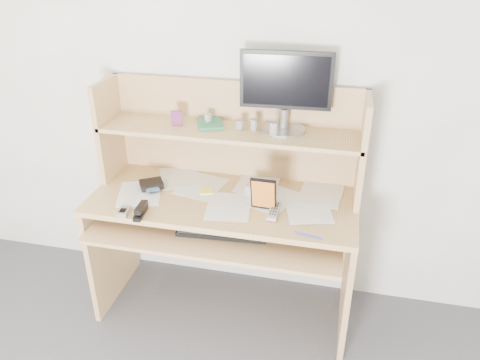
% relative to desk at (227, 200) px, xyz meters
% --- Properties ---
extents(back_wall, '(3.60, 0.04, 2.50)m').
position_rel_desk_xyz_m(back_wall, '(0.00, 0.24, 0.56)').
color(back_wall, white).
rests_on(back_wall, floor).
extents(desk, '(1.40, 0.70, 1.30)m').
position_rel_desk_xyz_m(desk, '(0.00, 0.00, 0.00)').
color(desk, tan).
rests_on(desk, floor).
extents(paper_clutter, '(1.32, 0.54, 0.01)m').
position_rel_desk_xyz_m(paper_clutter, '(0.00, -0.08, 0.06)').
color(paper_clutter, silver).
rests_on(paper_clutter, desk).
extents(keyboard, '(0.46, 0.19, 0.03)m').
position_rel_desk_xyz_m(keyboard, '(0.04, -0.24, -0.03)').
color(keyboard, black).
rests_on(keyboard, desk).
extents(tv_remote, '(0.05, 0.17, 0.02)m').
position_rel_desk_xyz_m(tv_remote, '(0.29, -0.17, 0.07)').
color(tv_remote, '#999994').
rests_on(tv_remote, paper_clutter).
extents(flip_phone, '(0.06, 0.10, 0.02)m').
position_rel_desk_xyz_m(flip_phone, '(-0.44, -0.34, 0.07)').
color(flip_phone, '#B8B8BB').
rests_on(flip_phone, paper_clutter).
extents(stapler, '(0.06, 0.15, 0.04)m').
position_rel_desk_xyz_m(stapler, '(-0.36, -0.33, 0.08)').
color(stapler, black).
rests_on(stapler, paper_clutter).
extents(wallet, '(0.16, 0.15, 0.03)m').
position_rel_desk_xyz_m(wallet, '(-0.41, -0.05, 0.08)').
color(wallet, black).
rests_on(wallet, paper_clutter).
extents(sticky_note_pad, '(0.09, 0.09, 0.01)m').
position_rel_desk_xyz_m(sticky_note_pad, '(-0.10, -0.04, 0.06)').
color(sticky_note_pad, yellow).
rests_on(sticky_note_pad, desk).
extents(digital_camera, '(0.09, 0.04, 0.06)m').
position_rel_desk_xyz_m(digital_camera, '(0.16, -0.03, 0.09)').
color(digital_camera, '#B3B3B6').
rests_on(digital_camera, paper_clutter).
extents(game_case, '(0.13, 0.02, 0.18)m').
position_rel_desk_xyz_m(game_case, '(0.23, -0.16, 0.15)').
color(game_case, black).
rests_on(game_case, paper_clutter).
extents(blue_pen, '(0.13, 0.03, 0.01)m').
position_rel_desk_xyz_m(blue_pen, '(0.47, -0.34, 0.07)').
color(blue_pen, '#1B2FCA').
rests_on(blue_pen, paper_clutter).
extents(card_box, '(0.06, 0.03, 0.08)m').
position_rel_desk_xyz_m(card_box, '(-0.28, 0.06, 0.43)').
color(card_box, maroon).
rests_on(card_box, desk).
extents(shelf_book, '(0.18, 0.21, 0.02)m').
position_rel_desk_xyz_m(shelf_book, '(-0.11, 0.11, 0.40)').
color(shelf_book, '#307A46').
rests_on(shelf_book, desk).
extents(chip_stack_a, '(0.05, 0.05, 0.06)m').
position_rel_desk_xyz_m(chip_stack_a, '(-0.13, 0.12, 0.42)').
color(chip_stack_a, black).
rests_on(chip_stack_a, desk).
extents(chip_stack_b, '(0.05, 0.05, 0.06)m').
position_rel_desk_xyz_m(chip_stack_b, '(0.13, 0.08, 0.42)').
color(chip_stack_b, white).
rests_on(chip_stack_b, desk).
extents(chip_stack_c, '(0.05, 0.05, 0.05)m').
position_rel_desk_xyz_m(chip_stack_c, '(0.05, 0.08, 0.41)').
color(chip_stack_c, black).
rests_on(chip_stack_c, desk).
extents(chip_stack_d, '(0.04, 0.04, 0.07)m').
position_rel_desk_xyz_m(chip_stack_d, '(0.24, 0.02, 0.42)').
color(chip_stack_d, white).
rests_on(chip_stack_d, desk).
extents(monitor, '(0.47, 0.23, 0.40)m').
position_rel_desk_xyz_m(monitor, '(0.28, 0.14, 0.60)').
color(monitor, '#9A9A9F').
rests_on(monitor, desk).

